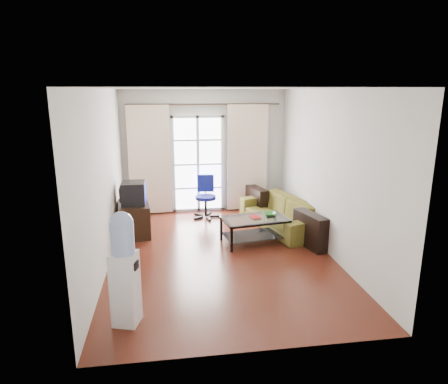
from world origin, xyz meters
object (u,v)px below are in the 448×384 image
(water_cooler, at_px, (124,267))
(tv_stand, at_px, (134,219))
(coffee_table, at_px, (255,227))
(sofa, at_px, (280,213))
(crt_tv, at_px, (133,193))
(task_chair, at_px, (206,205))

(water_cooler, bearing_deg, tv_stand, 109.20)
(coffee_table, bearing_deg, water_cooler, -131.76)
(sofa, height_order, crt_tv, crt_tv)
(sofa, height_order, tv_stand, tv_stand)
(coffee_table, height_order, water_cooler, water_cooler)
(sofa, bearing_deg, tv_stand, -104.90)
(coffee_table, distance_m, crt_tv, 2.34)
(sofa, xyz_separation_m, task_chair, (-1.39, 0.91, -0.04))
(tv_stand, bearing_deg, coffee_table, -25.19)
(sofa, distance_m, crt_tv, 2.88)
(coffee_table, height_order, crt_tv, crt_tv)
(crt_tv, relative_size, task_chair, 0.52)
(tv_stand, bearing_deg, water_cooler, -93.91)
(task_chair, xyz_separation_m, water_cooler, (-1.33, -3.91, 0.45))
(crt_tv, distance_m, task_chair, 1.80)
(tv_stand, distance_m, task_chair, 1.69)
(crt_tv, height_order, water_cooler, water_cooler)
(crt_tv, height_order, task_chair, crt_tv)
(crt_tv, bearing_deg, tv_stand, 93.37)
(tv_stand, relative_size, water_cooler, 0.61)
(tv_stand, xyz_separation_m, task_chair, (1.45, 0.87, -0.04))
(tv_stand, xyz_separation_m, water_cooler, (0.12, -3.04, 0.41))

